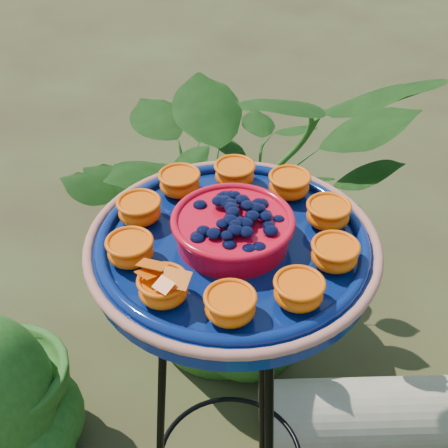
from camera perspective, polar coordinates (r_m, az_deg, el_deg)
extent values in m
torus|color=black|center=(1.01, 0.77, -3.88)|extent=(0.29, 0.29, 0.02)
cylinder|color=black|center=(1.41, 3.53, -13.55)|extent=(0.03, 0.09, 0.87)
cylinder|color=black|center=(1.34, -5.80, -17.69)|extent=(0.07, 0.07, 0.87)
cylinder|color=#06174F|center=(0.98, 0.78, -2.52)|extent=(0.51, 0.51, 0.04)
torus|color=#AE604E|center=(0.97, 0.79, -1.73)|extent=(0.46, 0.46, 0.02)
torus|color=#06174F|center=(0.97, 0.79, -1.56)|extent=(0.43, 0.43, 0.02)
cylinder|color=red|center=(0.96, 0.80, -0.65)|extent=(0.20, 0.20, 0.04)
torus|color=red|center=(0.94, 0.81, 0.37)|extent=(0.19, 0.19, 0.01)
ellipsoid|color=black|center=(0.94, 0.82, 0.65)|extent=(0.15, 0.15, 0.03)
ellipsoid|color=#EF4D02|center=(0.93, 10.05, -2.94)|extent=(0.07, 0.07, 0.03)
cylinder|color=#F75C04|center=(0.92, 10.17, -2.13)|extent=(0.06, 0.06, 0.01)
ellipsoid|color=#EF4D02|center=(1.01, 9.47, 0.74)|extent=(0.07, 0.07, 0.03)
cylinder|color=#F75C04|center=(1.00, 9.57, 1.52)|extent=(0.06, 0.06, 0.01)
ellipsoid|color=#EF4D02|center=(1.07, 5.98, 3.41)|extent=(0.07, 0.07, 0.03)
cylinder|color=#F75C04|center=(1.06, 6.04, 4.17)|extent=(0.06, 0.06, 0.01)
ellipsoid|color=#EF4D02|center=(1.09, 0.98, 4.43)|extent=(0.07, 0.07, 0.03)
cylinder|color=#F75C04|center=(1.08, 0.99, 5.19)|extent=(0.06, 0.06, 0.01)
ellipsoid|color=#EF4D02|center=(1.07, -4.07, 3.60)|extent=(0.07, 0.07, 0.03)
cylinder|color=#F75C04|center=(1.06, -4.11, 4.37)|extent=(0.06, 0.06, 0.01)
ellipsoid|color=#EF4D02|center=(1.01, -7.72, 1.08)|extent=(0.07, 0.07, 0.03)
cylinder|color=#F75C04|center=(1.00, -7.80, 1.86)|extent=(0.06, 0.06, 0.01)
ellipsoid|color=#EF4D02|center=(0.94, -8.54, -2.56)|extent=(0.07, 0.07, 0.03)
cylinder|color=#F75C04|center=(0.93, -8.64, -1.75)|extent=(0.06, 0.06, 0.01)
ellipsoid|color=#EF4D02|center=(0.87, -5.56, -6.07)|extent=(0.07, 0.07, 0.03)
cylinder|color=#F75C04|center=(0.86, -5.63, -5.26)|extent=(0.06, 0.06, 0.01)
ellipsoid|color=#EF4D02|center=(0.84, 0.57, -7.69)|extent=(0.07, 0.07, 0.03)
cylinder|color=#F75C04|center=(0.83, 0.58, -6.86)|extent=(0.06, 0.06, 0.01)
ellipsoid|color=#EF4D02|center=(0.87, 6.82, -6.34)|extent=(0.07, 0.07, 0.03)
cylinder|color=#F75C04|center=(0.86, 6.91, -5.52)|extent=(0.06, 0.06, 0.01)
cylinder|color=black|center=(0.85, -5.67, -4.78)|extent=(0.02, 0.03, 0.00)
cube|color=orange|center=(0.86, -6.54, -3.71)|extent=(0.05, 0.04, 0.01)
cube|color=orange|center=(0.84, -4.45, -5.00)|extent=(0.05, 0.04, 0.01)
cylinder|color=tan|center=(1.80, 13.08, -16.54)|extent=(0.56, 0.53, 0.19)
imported|color=#1D4311|center=(1.75, 0.99, 1.85)|extent=(1.15, 1.18, 1.00)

